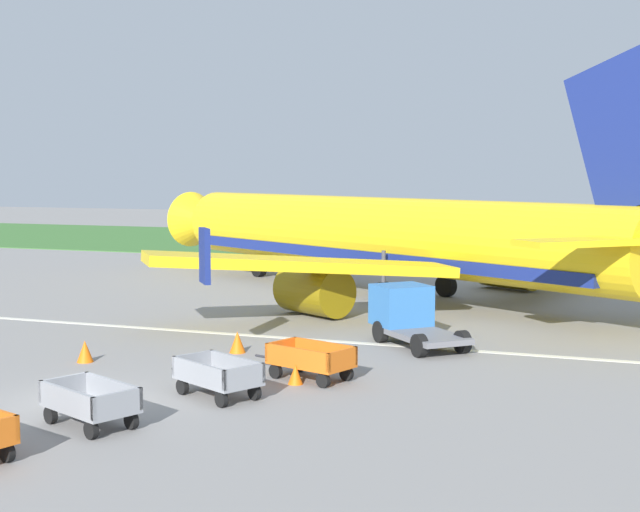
{
  "coord_description": "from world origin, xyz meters",
  "views": [
    {
      "loc": [
        14.38,
        -19.97,
        6.3
      ],
      "look_at": [
        1.74,
        14.4,
        2.8
      ],
      "focal_mm": 49.69,
      "sensor_mm": 36.0,
      "label": 1
    }
  ],
  "objects_px": {
    "baggage_cart_far_end": "(311,360)",
    "traffic_cone_by_carts": "(237,342)",
    "baggage_cart_third_in_row": "(90,402)",
    "traffic_cone_near_plane": "(295,374)",
    "traffic_cone_mid_apron": "(85,351)",
    "baggage_cart_fourth_in_row": "(218,376)",
    "airplane": "(395,237)",
    "service_truck_beside_carts": "(408,313)"
  },
  "relations": [
    {
      "from": "baggage_cart_far_end",
      "to": "service_truck_beside_carts",
      "type": "height_order",
      "value": "service_truck_beside_carts"
    },
    {
      "from": "baggage_cart_far_end",
      "to": "traffic_cone_mid_apron",
      "type": "height_order",
      "value": "baggage_cart_far_end"
    },
    {
      "from": "airplane",
      "to": "traffic_cone_near_plane",
      "type": "bearing_deg",
      "value": -83.61
    },
    {
      "from": "baggage_cart_third_in_row",
      "to": "baggage_cart_fourth_in_row",
      "type": "distance_m",
      "value": 4.02
    },
    {
      "from": "traffic_cone_mid_apron",
      "to": "traffic_cone_by_carts",
      "type": "relative_size",
      "value": 0.96
    },
    {
      "from": "airplane",
      "to": "baggage_cart_far_end",
      "type": "bearing_deg",
      "value": -82.69
    },
    {
      "from": "baggage_cart_third_in_row",
      "to": "traffic_cone_near_plane",
      "type": "height_order",
      "value": "baggage_cart_third_in_row"
    },
    {
      "from": "baggage_cart_third_in_row",
      "to": "traffic_cone_by_carts",
      "type": "bearing_deg",
      "value": 92.69
    },
    {
      "from": "baggage_cart_third_in_row",
      "to": "traffic_cone_by_carts",
      "type": "distance_m",
      "value": 9.4
    },
    {
      "from": "baggage_cart_third_in_row",
      "to": "service_truck_beside_carts",
      "type": "xyz_separation_m",
      "value": [
        4.68,
        13.15,
        0.5
      ]
    },
    {
      "from": "traffic_cone_near_plane",
      "to": "traffic_cone_by_carts",
      "type": "relative_size",
      "value": 0.8
    },
    {
      "from": "service_truck_beside_carts",
      "to": "traffic_cone_by_carts",
      "type": "bearing_deg",
      "value": -143.68
    },
    {
      "from": "baggage_cart_far_end",
      "to": "service_truck_beside_carts",
      "type": "distance_m",
      "value": 6.77
    },
    {
      "from": "traffic_cone_near_plane",
      "to": "traffic_cone_by_carts",
      "type": "height_order",
      "value": "traffic_cone_by_carts"
    },
    {
      "from": "service_truck_beside_carts",
      "to": "traffic_cone_mid_apron",
      "type": "distance_m",
      "value": 11.53
    },
    {
      "from": "baggage_cart_far_end",
      "to": "service_truck_beside_carts",
      "type": "bearing_deg",
      "value": 78.84
    },
    {
      "from": "baggage_cart_far_end",
      "to": "traffic_cone_by_carts",
      "type": "relative_size",
      "value": 4.81
    },
    {
      "from": "airplane",
      "to": "baggage_cart_third_in_row",
      "type": "distance_m",
      "value": 24.59
    },
    {
      "from": "airplane",
      "to": "baggage_cart_third_in_row",
      "type": "bearing_deg",
      "value": -92.52
    },
    {
      "from": "service_truck_beside_carts",
      "to": "baggage_cart_far_end",
      "type": "bearing_deg",
      "value": -101.16
    },
    {
      "from": "baggage_cart_third_in_row",
      "to": "traffic_cone_by_carts",
      "type": "relative_size",
      "value": 4.74
    },
    {
      "from": "baggage_cart_far_end",
      "to": "baggage_cart_third_in_row",
      "type": "bearing_deg",
      "value": -117.33
    },
    {
      "from": "baggage_cart_fourth_in_row",
      "to": "traffic_cone_mid_apron",
      "type": "bearing_deg",
      "value": 157.32
    },
    {
      "from": "baggage_cart_fourth_in_row",
      "to": "traffic_cone_near_plane",
      "type": "xyz_separation_m",
      "value": [
        1.48,
        2.16,
        -0.3
      ]
    },
    {
      "from": "service_truck_beside_carts",
      "to": "traffic_cone_mid_apron",
      "type": "relative_size",
      "value": 6.21
    },
    {
      "from": "traffic_cone_near_plane",
      "to": "traffic_cone_mid_apron",
      "type": "distance_m",
      "value": 7.7
    },
    {
      "from": "baggage_cart_third_in_row",
      "to": "traffic_cone_mid_apron",
      "type": "xyz_separation_m",
      "value": [
        -4.53,
        6.25,
        -0.24
      ]
    },
    {
      "from": "baggage_cart_fourth_in_row",
      "to": "baggage_cart_far_end",
      "type": "height_order",
      "value": "same"
    },
    {
      "from": "traffic_cone_mid_apron",
      "to": "airplane",
      "type": "bearing_deg",
      "value": 72.89
    },
    {
      "from": "airplane",
      "to": "traffic_cone_mid_apron",
      "type": "height_order",
      "value": "airplane"
    },
    {
      "from": "baggage_cart_far_end",
      "to": "traffic_cone_near_plane",
      "type": "distance_m",
      "value": 0.8
    },
    {
      "from": "traffic_cone_near_plane",
      "to": "service_truck_beside_carts",
      "type": "bearing_deg",
      "value": 78.3
    },
    {
      "from": "traffic_cone_by_carts",
      "to": "service_truck_beside_carts",
      "type": "bearing_deg",
      "value": 36.32
    },
    {
      "from": "baggage_cart_third_in_row",
      "to": "traffic_cone_mid_apron",
      "type": "height_order",
      "value": "baggage_cart_third_in_row"
    },
    {
      "from": "baggage_cart_fourth_in_row",
      "to": "traffic_cone_by_carts",
      "type": "bearing_deg",
      "value": 110.31
    },
    {
      "from": "baggage_cart_far_end",
      "to": "service_truck_beside_carts",
      "type": "relative_size",
      "value": 0.8
    },
    {
      "from": "baggage_cart_fourth_in_row",
      "to": "traffic_cone_near_plane",
      "type": "distance_m",
      "value": 2.64
    },
    {
      "from": "traffic_cone_near_plane",
      "to": "baggage_cart_far_end",
      "type": "bearing_deg",
      "value": 73.41
    },
    {
      "from": "service_truck_beside_carts",
      "to": "traffic_cone_near_plane",
      "type": "distance_m",
      "value": 7.53
    },
    {
      "from": "baggage_cart_third_in_row",
      "to": "airplane",
      "type": "bearing_deg",
      "value": 87.48
    },
    {
      "from": "baggage_cart_fourth_in_row",
      "to": "baggage_cart_far_end",
      "type": "bearing_deg",
      "value": 59.47
    },
    {
      "from": "airplane",
      "to": "traffic_cone_mid_apron",
      "type": "relative_size",
      "value": 47.6
    }
  ]
}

